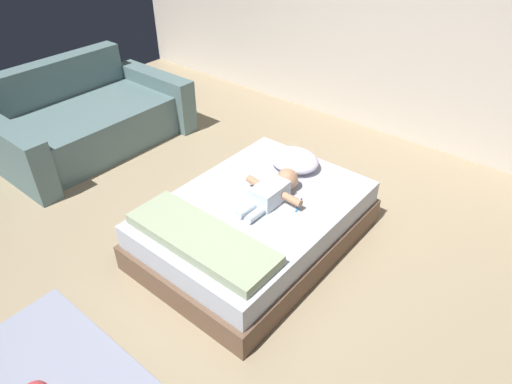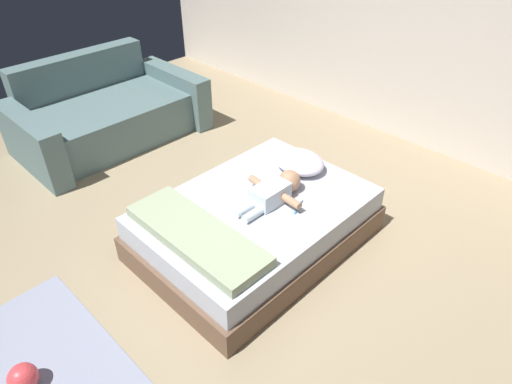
{
  "view_description": "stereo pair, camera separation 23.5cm",
  "coord_description": "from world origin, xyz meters",
  "px_view_note": "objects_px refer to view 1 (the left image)",
  "views": [
    {
      "loc": [
        1.53,
        -1.42,
        2.39
      ],
      "look_at": [
        -0.14,
        0.61,
        0.49
      ],
      "focal_mm": 31.43,
      "sensor_mm": 36.0,
      "label": 1
    },
    {
      "loc": [
        1.7,
        -1.27,
        2.39
      ],
      "look_at": [
        -0.14,
        0.61,
        0.49
      ],
      "focal_mm": 31.43,
      "sensor_mm": 36.0,
      "label": 2
    }
  ],
  "objects_px": {
    "bed": "(256,224)",
    "couch": "(87,120)",
    "baby": "(274,190)",
    "toothbrush": "(299,204)",
    "pillow": "(294,160)"
  },
  "relations": [
    {
      "from": "pillow",
      "to": "toothbrush",
      "type": "relative_size",
      "value": 2.6
    },
    {
      "from": "baby",
      "to": "toothbrush",
      "type": "height_order",
      "value": "baby"
    },
    {
      "from": "bed",
      "to": "couch",
      "type": "height_order",
      "value": "couch"
    },
    {
      "from": "pillow",
      "to": "baby",
      "type": "relative_size",
      "value": 0.7
    },
    {
      "from": "baby",
      "to": "couch",
      "type": "bearing_deg",
      "value": -179.36
    },
    {
      "from": "bed",
      "to": "baby",
      "type": "distance_m",
      "value": 0.31
    },
    {
      "from": "couch",
      "to": "pillow",
      "type": "bearing_deg",
      "value": 11.51
    },
    {
      "from": "baby",
      "to": "toothbrush",
      "type": "bearing_deg",
      "value": 13.26
    },
    {
      "from": "toothbrush",
      "to": "couch",
      "type": "xyz_separation_m",
      "value": [
        -2.63,
        -0.07,
        -0.12
      ]
    },
    {
      "from": "bed",
      "to": "toothbrush",
      "type": "height_order",
      "value": "toothbrush"
    },
    {
      "from": "baby",
      "to": "couch",
      "type": "xyz_separation_m",
      "value": [
        -2.44,
        -0.03,
        -0.19
      ]
    },
    {
      "from": "bed",
      "to": "couch",
      "type": "bearing_deg",
      "value": 177.38
    },
    {
      "from": "bed",
      "to": "pillow",
      "type": "distance_m",
      "value": 0.64
    },
    {
      "from": "bed",
      "to": "baby",
      "type": "bearing_deg",
      "value": 64.66
    },
    {
      "from": "toothbrush",
      "to": "couch",
      "type": "relative_size",
      "value": 0.09
    }
  ]
}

